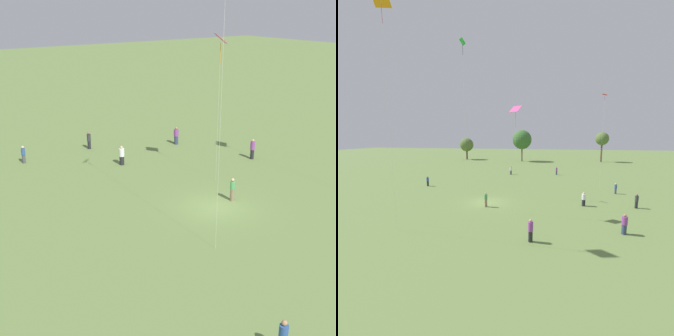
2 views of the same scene
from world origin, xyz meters
TOP-DOWN VIEW (x-y plane):
  - ground_plane at (0.00, 0.00)m, footprint 240.00×240.00m
  - tree_0 at (-21.71, 50.10)m, footprint 4.78×4.78m
  - tree_1 at (-1.55, 47.92)m, footprint 6.30×6.30m
  - tree_2 at (24.01, 50.89)m, footprint 4.17×4.17m
  - person_0 at (-0.68, 21.08)m, footprint 0.54×0.54m
  - person_1 at (6.16, -9.63)m, footprint 0.50×0.50m
  - person_2 at (17.47, 1.04)m, footprint 0.45×0.45m
  - person_3 at (11.61, 0.80)m, footprint 0.55×0.55m
  - person_4 at (16.98, 7.66)m, footprint 0.44×0.44m
  - person_5 at (-12.40, 7.22)m, footprint 0.50×0.50m
  - person_7 at (13.84, -6.73)m, footprint 0.53×0.53m
  - person_8 at (9.07, 22.68)m, footprint 0.51×0.51m
  - person_9 at (0.25, -1.73)m, footprint 0.49×0.49m
  - kite_0 at (3.97, -3.41)m, footprint 1.38×1.29m
  - kite_1 at (15.60, 11.59)m, footprint 0.76×0.78m
  - kite_2 at (-5.58, -9.75)m, footprint 1.44×1.19m
  - kite_3 at (-4.30, 3.76)m, footprint 1.03×1.03m

SIDE VIEW (x-z plane):
  - ground_plane at x=0.00m, z-range 0.00..0.00m
  - person_4 at x=16.98m, z-range 0.00..1.60m
  - person_5 at x=-12.40m, z-range -0.01..1.66m
  - person_8 at x=9.07m, z-range 0.00..1.66m
  - person_3 at x=11.61m, z-range -0.02..1.69m
  - person_2 at x=17.47m, z-range 0.00..1.69m
  - person_7 at x=13.84m, z-range -0.02..1.75m
  - person_9 at x=0.25m, z-range 0.00..1.73m
  - person_0 at x=-0.68m, z-range -0.02..1.81m
  - person_1 at x=6.16m, z-range 0.00..1.85m
  - tree_0 at x=-21.71m, z-range 1.42..9.10m
  - tree_1 at x=-1.55m, z-range 1.99..12.31m
  - tree_2 at x=24.01m, z-range 2.62..12.21m
  - kite_0 at x=3.97m, z-range 4.98..16.32m
  - kite_1 at x=15.60m, z-range 6.22..20.95m
  - kite_2 at x=-5.58m, z-range 8.50..27.69m
  - kite_3 at x=-4.30m, z-range 8.80..29.89m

